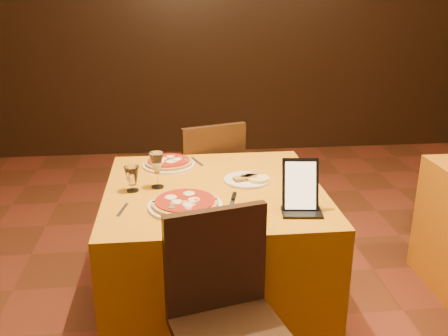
{
  "coord_description": "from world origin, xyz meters",
  "views": [
    {
      "loc": [
        -0.51,
        -1.82,
        1.7
      ],
      "look_at": [
        -0.26,
        0.52,
        0.86
      ],
      "focal_mm": 40.0,
      "sensor_mm": 36.0,
      "label": 1
    }
  ],
  "objects": [
    {
      "name": "chair_main_far",
      "position": [
        -0.31,
        1.35,
        0.46
      ],
      "size": [
        0.51,
        0.51,
        0.91
      ],
      "primitive_type": null,
      "rotation": [
        0.0,
        0.0,
        3.44
      ],
      "color": "black",
      "rests_on": "floor"
    },
    {
      "name": "wall_back",
      "position": [
        0.0,
        3.5,
        1.4
      ],
      "size": [
        6.0,
        0.01,
        2.8
      ],
      "primitive_type": "cube",
      "color": "black",
      "rests_on": "floor"
    },
    {
      "name": "water_glass",
      "position": [
        -0.72,
        0.54,
        0.81
      ],
      "size": [
        0.08,
        0.08,
        0.13
      ],
      "primitive_type": null,
      "rotation": [
        0.0,
        0.0,
        -0.11
      ],
      "color": "silver",
      "rests_on": "main_table"
    },
    {
      "name": "pizza_far",
      "position": [
        -0.54,
        0.9,
        0.77
      ],
      "size": [
        0.3,
        0.3,
        0.03
      ],
      "rotation": [
        0.0,
        0.0,
        -0.23
      ],
      "color": "white",
      "rests_on": "main_table"
    },
    {
      "name": "knife",
      "position": [
        -0.25,
        0.31,
        0.75
      ],
      "size": [
        0.08,
        0.23,
        0.01
      ],
      "primitive_type": "cube",
      "rotation": [
        0.0,
        0.0,
        1.32
      ],
      "color": "silver",
      "rests_on": "main_table"
    },
    {
      "name": "tablet",
      "position": [
        0.06,
        0.24,
        0.87
      ],
      "size": [
        0.17,
        0.12,
        0.23
      ],
      "primitive_type": "cube",
      "rotation": [
        -0.35,
        0.0,
        -0.12
      ],
      "color": "black",
      "rests_on": "main_table"
    },
    {
      "name": "pizza_near",
      "position": [
        -0.46,
        0.31,
        0.77
      ],
      "size": [
        0.35,
        0.35,
        0.03
      ],
      "rotation": [
        0.0,
        0.0,
        -0.08
      ],
      "color": "white",
      "rests_on": "main_table"
    },
    {
      "name": "wine_glass",
      "position": [
        -0.6,
        0.57,
        0.84
      ],
      "size": [
        0.08,
        0.08,
        0.19
      ],
      "primitive_type": null,
      "rotation": [
        0.0,
        0.0,
        0.36
      ],
      "color": "#FFE990",
      "rests_on": "main_table"
    },
    {
      "name": "main_table",
      "position": [
        -0.31,
        0.54,
        0.38
      ],
      "size": [
        1.1,
        1.1,
        0.75
      ],
      "primitive_type": "cube",
      "color": "#C87A0C",
      "rests_on": "floor"
    },
    {
      "name": "fork_near",
      "position": [
        -0.75,
        0.31,
        0.75
      ],
      "size": [
        0.05,
        0.14,
        0.01
      ],
      "primitive_type": "cube",
      "rotation": [
        0.0,
        0.0,
        1.35
      ],
      "color": "silver",
      "rests_on": "main_table"
    },
    {
      "name": "cutlet_dish",
      "position": [
        -0.13,
        0.61,
        0.76
      ],
      "size": [
        0.24,
        0.24,
        0.03
      ],
      "rotation": [
        0.0,
        0.0,
        0.04
      ],
      "color": "white",
      "rests_on": "main_table"
    },
    {
      "name": "fork_far",
      "position": [
        -0.37,
        0.95,
        0.75
      ],
      "size": [
        0.07,
        0.16,
        0.01
      ],
      "primitive_type": "cube",
      "rotation": [
        0.0,
        0.0,
        1.91
      ],
      "color": "#ACACB3",
      "rests_on": "main_table"
    }
  ]
}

